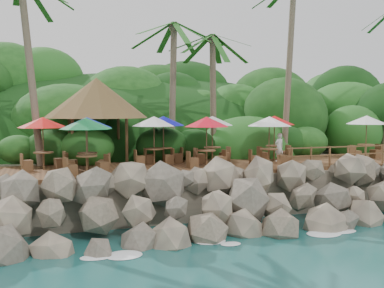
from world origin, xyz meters
name	(u,v)px	position (x,y,z in m)	size (l,w,h in m)	color
ground	(240,242)	(0.00, 0.00, 0.00)	(140.00, 140.00, 0.00)	#19514F
land_base	(149,166)	(0.00, 16.00, 1.05)	(32.00, 25.20, 2.10)	gray
jungle_hill	(130,167)	(0.00, 23.50, 0.00)	(44.80, 28.00, 15.40)	#143811
seawall	(221,203)	(0.00, 2.00, 1.15)	(29.00, 4.00, 2.30)	gray
terrace	(192,167)	(0.00, 6.00, 2.20)	(26.00, 5.00, 0.20)	brown
jungle_foliage	(152,182)	(0.00, 15.00, 0.00)	(44.00, 16.00, 12.00)	#143811
foam_line	(237,239)	(0.00, 0.30, 0.03)	(25.20, 0.80, 0.06)	white
palapa	(96,98)	(-4.39, 9.44, 5.79)	(5.68, 5.68, 4.60)	brown
dining_clusters	(173,125)	(-1.04, 5.85, 4.38)	(24.63, 5.20, 2.51)	brown
railing	(339,154)	(7.17, 3.65, 2.91)	(6.10, 0.10, 1.00)	brown
waiter	(279,147)	(5.10, 6.14, 3.08)	(0.57, 0.37, 1.56)	silver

